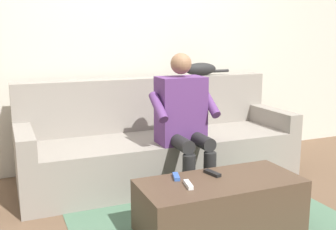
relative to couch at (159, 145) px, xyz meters
The scene contains 10 objects.
ground_plane 0.81m from the couch, 90.00° to the left, with size 8.00×8.00×0.00m, color brown.
back_wall 1.08m from the couch, 90.00° to the right, with size 5.64×0.06×2.46m, color beige.
couch is the anchor object (origin of this frame).
coffee_table 1.13m from the couch, 90.00° to the left, with size 1.10×0.50×0.36m.
person_solo_seated 0.53m from the couch, 98.03° to the left, with size 0.54×0.53×1.16m.
cat_on_backrest 0.88m from the couch, 153.49° to the right, with size 0.56×0.13×0.14m.
remote_black 1.00m from the couch, 89.96° to the left, with size 0.14×0.04×0.02m, color black.
remote_white 1.16m from the couch, 77.75° to the left, with size 0.13×0.03×0.02m, color white.
remote_blue 1.01m from the couch, 75.08° to the left, with size 0.12×0.04×0.02m, color #3860B7.
floor_rug 1.04m from the couch, 90.00° to the left, with size 1.91×1.79×0.01m, color #4C7056.
Camera 1 is at (1.30, 3.15, 1.30)m, focal length 42.63 mm.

